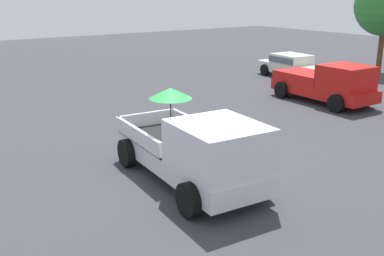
% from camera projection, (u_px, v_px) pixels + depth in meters
% --- Properties ---
extents(ground_plane, '(80.00, 80.00, 0.00)m').
position_uv_depth(ground_plane, '(188.00, 180.00, 11.98)').
color(ground_plane, '#38383D').
extents(pickup_truck_main, '(5.18, 2.58, 2.41)m').
position_uv_depth(pickup_truck_main, '(197.00, 151.00, 11.31)').
color(pickup_truck_main, black).
rests_on(pickup_truck_main, ground).
extents(pickup_truck_far, '(4.87, 2.32, 1.80)m').
position_uv_depth(pickup_truck_far, '(327.00, 83.00, 20.05)').
color(pickup_truck_far, black).
rests_on(pickup_truck_far, ground).
extents(parked_sedan_far, '(4.44, 2.28, 1.33)m').
position_uv_depth(parked_sedan_far, '(292.00, 65.00, 26.01)').
color(parked_sedan_far, black).
rests_on(parked_sedan_far, ground).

